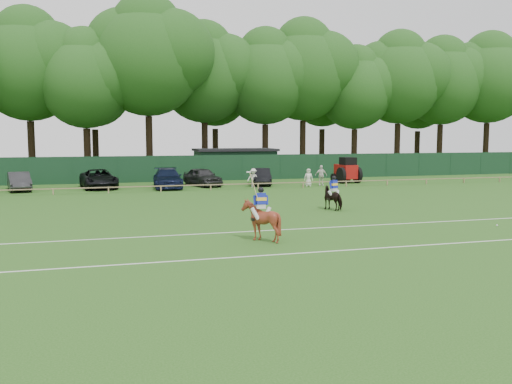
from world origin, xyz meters
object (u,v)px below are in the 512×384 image
object	(u,v)px
sedan_grey	(19,181)
utility_shed	(235,163)
suv_black	(99,179)
horse_chestnut	(261,220)
sedan_navy	(168,178)
tractor	(347,171)
estate_black	(261,177)
hatch_grey	(203,177)
spectator_right	(308,177)
spectator_mid	(321,175)
polo_ball	(497,225)
spectator_left	(253,178)
horse_dark	(334,198)

from	to	relation	value
sedan_grey	utility_shed	distance (m)	21.45
suv_black	sedan_grey	bearing A→B (deg)	175.06
horse_chestnut	sedan_navy	world-z (taller)	horse_chestnut
tractor	estate_black	bearing A→B (deg)	177.47
horse_chestnut	estate_black	xyz separation A→B (m)	(7.33, 24.57, -0.13)
hatch_grey	spectator_right	distance (m)	9.28
suv_black	spectator_mid	bearing A→B (deg)	-16.49
suv_black	hatch_grey	bearing A→B (deg)	-10.35
spectator_mid	utility_shed	bearing A→B (deg)	129.42
horse_chestnut	sedan_grey	size ratio (longest dim) A/B	0.38
spectator_right	horse_chestnut	bearing A→B (deg)	-103.01
utility_shed	horse_chestnut	bearing A→B (deg)	-102.03
utility_shed	spectator_right	bearing A→B (deg)	-70.35
horse_chestnut	sedan_navy	size ratio (longest dim) A/B	0.31
suv_black	polo_ball	size ratio (longest dim) A/B	63.37
spectator_right	suv_black	bearing A→B (deg)	-176.85
hatch_grey	tractor	distance (m)	13.60
estate_black	spectator_left	world-z (taller)	spectator_left
suv_black	hatch_grey	world-z (taller)	hatch_grey
horse_dark	suv_black	world-z (taller)	suv_black
polo_ball	tractor	bearing A→B (deg)	81.79
horse_chestnut	estate_black	size ratio (longest dim) A/B	0.39
sedan_navy	horse_dark	bearing A→B (deg)	-60.74
horse_chestnut	spectator_mid	size ratio (longest dim) A/B	0.97
spectator_mid	utility_shed	distance (m)	11.89
spectator_left	sedan_navy	bearing A→B (deg)	176.46
horse_chestnut	spectator_mid	xyz separation A→B (m)	(12.27, 22.56, 0.03)
tractor	spectator_right	bearing A→B (deg)	-156.95
tractor	hatch_grey	bearing A→B (deg)	175.39
hatch_grey	polo_ball	distance (m)	26.77
spectator_right	polo_ball	bearing A→B (deg)	-73.66
polo_ball	estate_black	bearing A→B (deg)	101.31
horse_chestnut	tractor	xyz separation A→B (m)	(15.70, 24.58, 0.26)
tractor	utility_shed	bearing A→B (deg)	132.25
sedan_grey	suv_black	world-z (taller)	suv_black
suv_black	spectator_mid	xyz separation A→B (m)	(18.90, -2.87, 0.11)
horse_chestnut	polo_ball	world-z (taller)	horse_chestnut
spectator_mid	spectator_right	bearing A→B (deg)	-155.54
horse_chestnut	suv_black	size ratio (longest dim) A/B	0.31
sedan_grey	suv_black	size ratio (longest dim) A/B	0.80
hatch_grey	polo_ball	bearing A→B (deg)	-85.21
horse_dark	hatch_grey	distance (m)	17.77
utility_shed	horse_dark	bearing A→B (deg)	-90.37
spectator_right	utility_shed	distance (m)	11.63
estate_black	horse_dark	bearing A→B (deg)	-78.92
sedan_grey	spectator_left	world-z (taller)	spectator_left
suv_black	spectator_left	bearing A→B (deg)	-19.65
hatch_grey	estate_black	xyz separation A→B (m)	(5.21, -0.48, -0.06)
spectator_left	spectator_mid	world-z (taller)	spectator_mid
sedan_grey	hatch_grey	xyz separation A→B (m)	(14.88, -0.07, 0.05)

